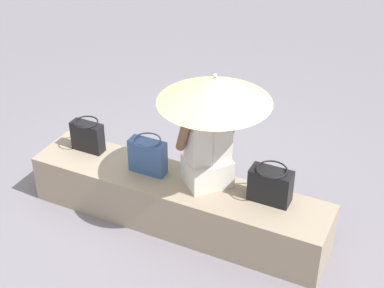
{
  "coord_description": "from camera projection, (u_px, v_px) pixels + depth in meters",
  "views": [
    {
      "loc": [
        -1.72,
        3.28,
        3.09
      ],
      "look_at": [
        -0.11,
        -0.04,
        0.77
      ],
      "focal_mm": 53.94,
      "sensor_mm": 36.0,
      "label": 1
    }
  ],
  "objects": [
    {
      "name": "parasol",
      "position": [
        215.0,
        90.0,
        4.01
      ],
      "size": [
        0.83,
        0.83,
        0.98
      ],
      "color": "#B7B7BC",
      "rests_on": "stone_bench"
    },
    {
      "name": "ground_plane",
      "position": [
        177.0,
        221.0,
        4.78
      ],
      "size": [
        14.0,
        14.0,
        0.0
      ],
      "primitive_type": "plane",
      "color": "slate"
    },
    {
      "name": "person_seated",
      "position": [
        208.0,
        140.0,
        4.34
      ],
      "size": [
        0.46,
        0.48,
        0.9
      ],
      "color": "beige",
      "rests_on": "stone_bench"
    },
    {
      "name": "shoulder_bag_spare",
      "position": [
        148.0,
        156.0,
        4.59
      ],
      "size": [
        0.3,
        0.22,
        0.3
      ],
      "color": "#335184",
      "rests_on": "stone_bench"
    },
    {
      "name": "stone_bench",
      "position": [
        177.0,
        202.0,
        4.67
      ],
      "size": [
        2.48,
        0.51,
        0.42
      ],
      "primitive_type": "cube",
      "color": "gray",
      "rests_on": "ground"
    },
    {
      "name": "tote_bag_canvas",
      "position": [
        270.0,
        185.0,
        4.28
      ],
      "size": [
        0.32,
        0.23,
        0.29
      ],
      "color": "black",
      "rests_on": "stone_bench"
    },
    {
      "name": "handbag_black",
      "position": [
        87.0,
        136.0,
        4.87
      ],
      "size": [
        0.28,
        0.21,
        0.28
      ],
      "color": "black",
      "rests_on": "stone_bench"
    }
  ]
}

